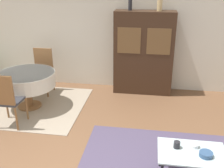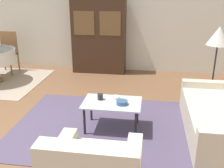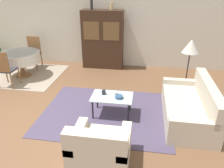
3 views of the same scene
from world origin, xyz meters
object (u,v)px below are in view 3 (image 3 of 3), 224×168
Objects in this scene: armchair at (100,149)px; cup at (104,92)px; bowl_small at (115,93)px; coffee_table at (112,98)px; vase_tall at (92,5)px; dining_chair_far at (33,50)px; dining_chair_near at (4,67)px; vase_short at (111,6)px; display_cabinet at (103,40)px; dining_table at (20,57)px; bowl at (119,97)px; floor_lamp at (191,48)px; couch at (190,107)px.

armchair is 9.82× the size of cup.
armchair reaches higher than bowl_small.
vase_tall reaches higher than coffee_table.
dining_chair_far is at bearing 128.02° from armchair.
vase_short is at bearing 37.48° from dining_chair_near.
dining_chair_far is 10.94× the size of cup.
display_cabinet is 8.10× the size of vase_short.
vase_tall is (-1.10, 2.92, 1.62)m from coffee_table.
bowl is at bearing -28.86° from dining_table.
dining_chair_far is at bearing 142.39° from bowl_small.
vase_tall is at bearing 179.84° from display_cabinet.
display_cabinet is 2.98m from floor_lamp.
vase_short reaches higher than display_cabinet.
dining_chair_near is at bearing -90.00° from dining_table.
vase_short is (-0.48, 2.92, 1.59)m from coffee_table.
cup is 0.37m from bowl.
coffee_table is at bearing -29.28° from dining_table.
cup reaches higher than bowl.
vase_tall is 1.27× the size of vase_short.
couch is 3.79m from display_cabinet.
vase_tall reaches higher than armchair.
bowl_small is at bearing -27.14° from dining_table.
vase_tall is at bearing 31.05° from dining_table.
bowl is at bearing -19.73° from cup.
dining_chair_far is 4.99m from floor_lamp.
dining_chair_near reaches higher than armchair.
display_cabinet reaches higher than coffee_table.
vase_short is (-0.28, 2.85, 1.49)m from cup.
coffee_table is 0.85× the size of dining_chair_near.
armchair is 4.49m from display_cabinet.
dining_chair_near and dining_chair_far have the same top height.
dining_chair_near is at bearing -139.19° from display_cabinet.
floor_lamp is 2.38m from cup.
dining_chair_near reaches higher than bowl_small.
bowl is at bearing 95.05° from couch.
floor_lamp reaches higher than dining_table.
display_cabinet is 1.83× the size of dining_chair_far.
armchair is 0.49× the size of display_cabinet.
armchair is 3.35m from floor_lamp.
dining_chair_far is 2.48m from vase_tall.
dining_chair_near is at bearing 163.54° from cup.
vase_tall is (-2.75, 2.84, 1.74)m from couch.
floor_lamp is at bearing -29.90° from vase_tall.
vase_short reaches higher than cup.
display_cabinet is at bearing 104.78° from coffee_table.
armchair is at bearing -83.31° from vase_short.
dining_chair_far is at bearing 141.34° from bowl.
bowl is (3.24, -0.98, -0.10)m from dining_chair_near.
dining_chair_near is 3.22m from bowl_small.
display_cabinet reaches higher than armchair.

